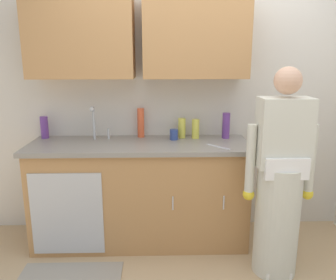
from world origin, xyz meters
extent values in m
cube|color=beige|center=(0.00, 1.05, 1.35)|extent=(4.80, 0.10, 2.70)
cube|color=#B27F4C|center=(-1.04, 0.83, 1.85)|extent=(0.91, 0.34, 0.70)
cube|color=#B27F4C|center=(-0.05, 0.83, 1.85)|extent=(0.91, 0.34, 0.70)
cube|color=#B27F4C|center=(-0.55, 0.70, 0.45)|extent=(1.90, 0.60, 0.90)
cube|color=#B7BABF|center=(-1.15, 0.39, 0.41)|extent=(0.60, 0.01, 0.72)
cylinder|color=silver|center=(-0.27, 0.39, 0.50)|extent=(0.01, 0.01, 0.12)
cylinder|color=silver|center=(0.16, 0.39, 0.50)|extent=(0.01, 0.01, 0.12)
cube|color=gray|center=(-0.55, 0.70, 0.92)|extent=(1.96, 0.66, 0.04)
cube|color=#B7BABF|center=(-0.93, 0.70, 0.92)|extent=(0.50, 0.36, 0.03)
cylinder|color=#B7BABF|center=(-0.97, 0.85, 1.09)|extent=(0.02, 0.02, 0.30)
sphere|color=#B7BABF|center=(-0.97, 0.79, 1.23)|extent=(0.04, 0.04, 0.04)
cylinder|color=#B7BABF|center=(-0.84, 0.85, 0.99)|extent=(0.02, 0.02, 0.10)
cube|color=white|center=(0.54, 0.15, 0.03)|extent=(0.20, 0.26, 0.06)
cylinder|color=beige|center=(0.54, 0.17, 0.44)|extent=(0.34, 0.34, 0.88)
cube|color=beige|center=(0.54, 0.17, 1.14)|extent=(0.38, 0.22, 0.52)
sphere|color=tan|center=(0.54, 0.17, 1.52)|extent=(0.20, 0.20, 0.20)
cube|color=white|center=(0.54, 0.05, 0.90)|extent=(0.32, 0.04, 0.16)
cylinder|color=beige|center=(0.31, 0.19, 0.93)|extent=(0.07, 0.07, 0.55)
sphere|color=yellow|center=(0.31, 0.19, 0.65)|extent=(0.09, 0.09, 0.09)
cylinder|color=beige|center=(0.77, 0.19, 0.93)|extent=(0.07, 0.07, 0.55)
sphere|color=yellow|center=(0.77, 0.19, 0.65)|extent=(0.09, 0.09, 0.09)
cylinder|color=#E05933|center=(-0.55, 0.93, 1.08)|extent=(0.06, 0.06, 0.28)
cylinder|color=#D8D14C|center=(-0.04, 0.86, 1.03)|extent=(0.07, 0.07, 0.18)
cylinder|color=#66388C|center=(-1.45, 0.91, 1.04)|extent=(0.07, 0.07, 0.20)
cylinder|color=#D8D14C|center=(-0.16, 0.89, 1.03)|extent=(0.07, 0.07, 0.19)
cylinder|color=#66388C|center=(0.25, 0.86, 1.06)|extent=(0.07, 0.07, 0.24)
cylinder|color=#33478C|center=(-0.24, 0.81, 0.99)|extent=(0.08, 0.08, 0.10)
cube|color=silver|center=(0.13, 0.53, 0.94)|extent=(0.17, 0.20, 0.01)
camera|label=1|loc=(-0.38, -2.28, 1.68)|focal=36.91mm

